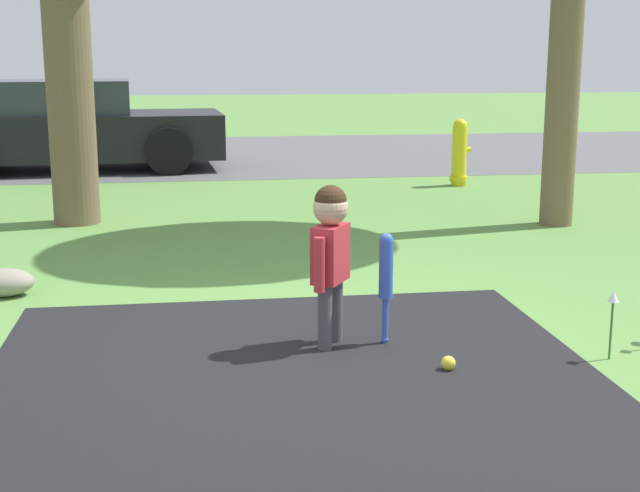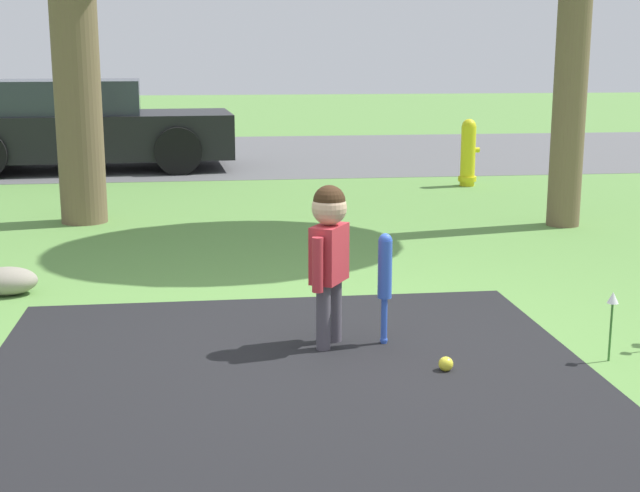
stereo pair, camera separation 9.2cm
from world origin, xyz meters
name	(u,v)px [view 2 (the right image)]	position (x,y,z in m)	size (l,w,h in m)	color
ground_plane	(316,346)	(0.00, 0.00, 0.00)	(60.00, 60.00, 0.00)	#5B8C42
street_strip	(243,154)	(0.00, 9.64, 0.00)	(40.00, 6.00, 0.01)	#59595B
child	(329,243)	(0.07, 0.00, 0.59)	(0.25, 0.32, 0.91)	#4C4751
baseball_bat	(385,273)	(0.38, -0.01, 0.41)	(0.08, 0.08, 0.63)	blue
sports_ball	(446,364)	(0.61, -0.48, 0.04)	(0.08, 0.08, 0.08)	yellow
fire_hydrant	(468,153)	(2.59, 5.81, 0.40)	(0.25, 0.22, 0.82)	yellow
parked_car	(82,127)	(-2.29, 8.02, 0.59)	(4.10, 1.99, 1.23)	black
edging_rock	(7,281)	(-1.95, 1.34, 0.09)	(0.41, 0.28, 0.19)	gray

